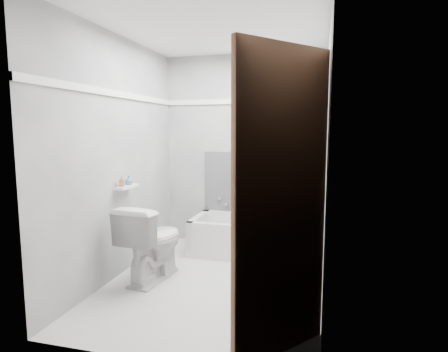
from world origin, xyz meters
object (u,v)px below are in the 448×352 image
(toilet, at_px, (153,242))
(door, at_px, (323,218))
(office_chair, at_px, (293,201))
(soap_bottle_a, at_px, (122,181))
(bathtub, at_px, (255,237))
(soap_bottle_b, at_px, (129,180))

(toilet, xyz_separation_m, door, (1.60, -1.22, 0.63))
(office_chair, relative_size, soap_bottle_a, 9.93)
(bathtub, xyz_separation_m, toilet, (-0.85, -0.99, 0.16))
(bathtub, height_order, door, door)
(soap_bottle_a, bearing_deg, bathtub, 40.09)
(toilet, distance_m, soap_bottle_a, 0.67)
(bathtub, distance_m, office_chair, 0.62)
(office_chair, distance_m, door, 2.30)
(door, xyz_separation_m, soap_bottle_b, (-1.92, 1.37, -0.04))
(office_chair, distance_m, soap_bottle_b, 1.86)
(bathtub, height_order, office_chair, office_chair)
(bathtub, height_order, toilet, toilet)
(door, bearing_deg, soap_bottle_b, 144.59)
(bathtub, xyz_separation_m, door, (0.75, -2.21, 0.79))
(bathtub, distance_m, toilet, 1.32)
(office_chair, xyz_separation_m, soap_bottle_b, (-1.60, -0.89, 0.31))
(bathtub, relative_size, toilet, 1.96)
(door, distance_m, soap_bottle_a, 2.28)
(soap_bottle_a, height_order, soap_bottle_b, soap_bottle_a)
(office_chair, bearing_deg, door, -85.69)
(toilet, bearing_deg, bathtub, -122.73)
(office_chair, height_order, toilet, office_chair)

